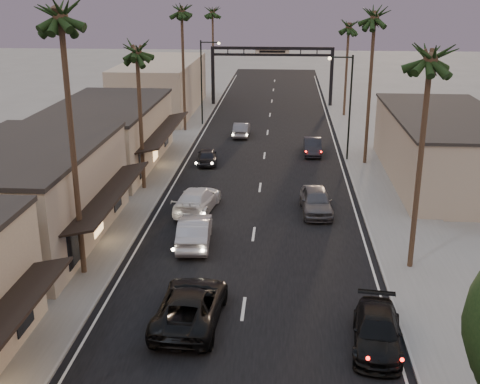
% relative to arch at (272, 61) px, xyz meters
% --- Properties ---
extents(ground, '(200.00, 200.00, 0.00)m').
position_rel_arch_xyz_m(ground, '(0.00, -30.00, -5.53)').
color(ground, slate).
rests_on(ground, ground).
extents(road, '(14.00, 120.00, 0.02)m').
position_rel_arch_xyz_m(road, '(0.00, -25.00, -5.53)').
color(road, black).
rests_on(road, ground).
extents(sidewalk_left, '(5.00, 92.00, 0.12)m').
position_rel_arch_xyz_m(sidewalk_left, '(-9.50, -18.00, -5.47)').
color(sidewalk_left, slate).
rests_on(sidewalk_left, ground).
extents(sidewalk_right, '(5.00, 92.00, 0.12)m').
position_rel_arch_xyz_m(sidewalk_right, '(9.50, -18.00, -5.47)').
color(sidewalk_right, slate).
rests_on(sidewalk_right, ground).
extents(storefront_mid, '(8.00, 14.00, 5.50)m').
position_rel_arch_xyz_m(storefront_mid, '(-13.00, -44.00, -2.78)').
color(storefront_mid, '#A09680').
rests_on(storefront_mid, ground).
extents(storefront_far, '(8.00, 16.00, 5.00)m').
position_rel_arch_xyz_m(storefront_far, '(-13.00, -28.00, -3.03)').
color(storefront_far, tan).
rests_on(storefront_far, ground).
extents(storefront_dist, '(8.00, 20.00, 6.00)m').
position_rel_arch_xyz_m(storefront_dist, '(-13.00, -5.00, -2.53)').
color(storefront_dist, '#A09680').
rests_on(storefront_dist, ground).
extents(building_right, '(8.00, 18.00, 5.00)m').
position_rel_arch_xyz_m(building_right, '(14.00, -30.00, -3.03)').
color(building_right, '#A09680').
rests_on(building_right, ground).
extents(arch, '(15.20, 0.40, 7.27)m').
position_rel_arch_xyz_m(arch, '(0.00, 0.00, 0.00)').
color(arch, black).
rests_on(arch, ground).
extents(streetlight_right, '(2.13, 0.30, 9.00)m').
position_rel_arch_xyz_m(streetlight_right, '(6.92, -25.00, -0.20)').
color(streetlight_right, black).
rests_on(streetlight_right, ground).
extents(streetlight_left, '(2.13, 0.30, 9.00)m').
position_rel_arch_xyz_m(streetlight_left, '(-6.92, -12.00, -0.20)').
color(streetlight_left, black).
rests_on(streetlight_left, ground).
extents(palm_lb, '(3.20, 3.20, 15.20)m').
position_rel_arch_xyz_m(palm_lb, '(-8.60, -48.00, 7.85)').
color(palm_lb, '#38281C').
rests_on(palm_lb, ground).
extents(palm_lc, '(3.20, 3.20, 12.20)m').
position_rel_arch_xyz_m(palm_lc, '(-8.60, -34.00, 4.94)').
color(palm_lc, '#38281C').
rests_on(palm_lc, ground).
extents(palm_ld, '(3.20, 3.20, 14.20)m').
position_rel_arch_xyz_m(palm_ld, '(-8.60, -15.00, 6.88)').
color(palm_ld, '#38281C').
rests_on(palm_ld, ground).
extents(palm_ra, '(3.20, 3.20, 13.20)m').
position_rel_arch_xyz_m(palm_ra, '(8.60, -46.00, 5.91)').
color(palm_ra, '#38281C').
rests_on(palm_ra, ground).
extents(palm_rb, '(3.20, 3.20, 14.20)m').
position_rel_arch_xyz_m(palm_rb, '(8.60, -26.00, 6.88)').
color(palm_rb, '#38281C').
rests_on(palm_rb, ground).
extents(palm_rc, '(3.20, 3.20, 12.20)m').
position_rel_arch_xyz_m(palm_rc, '(8.60, -6.00, 4.94)').
color(palm_rc, '#38281C').
rests_on(palm_rc, ground).
extents(palm_far, '(3.20, 3.20, 13.20)m').
position_rel_arch_xyz_m(palm_far, '(-8.30, 8.00, 5.91)').
color(palm_far, '#38281C').
rests_on(palm_far, ground).
extents(oncoming_pickup, '(3.05, 6.10, 1.66)m').
position_rel_arch_xyz_m(oncoming_pickup, '(-2.28, -52.31, -4.70)').
color(oncoming_pickup, black).
rests_on(oncoming_pickup, ground).
extents(oncoming_silver, '(2.13, 5.22, 1.68)m').
position_rel_arch_xyz_m(oncoming_silver, '(-3.36, -43.75, -4.69)').
color(oncoming_silver, gray).
rests_on(oncoming_silver, ground).
extents(oncoming_white, '(2.98, 5.80, 1.61)m').
position_rel_arch_xyz_m(oncoming_white, '(-4.00, -38.25, -4.73)').
color(oncoming_white, silver).
rests_on(oncoming_white, ground).
extents(oncoming_dgrey, '(2.01, 4.11, 1.35)m').
position_rel_arch_xyz_m(oncoming_dgrey, '(-4.77, -26.88, -4.86)').
color(oncoming_dgrey, black).
rests_on(oncoming_dgrey, ground).
extents(oncoming_grey_far, '(1.50, 4.28, 1.41)m').
position_rel_arch_xyz_m(oncoming_grey_far, '(-2.58, -16.83, -4.83)').
color(oncoming_grey_far, '#58575D').
rests_on(oncoming_grey_far, ground).
extents(curbside_black, '(2.51, 5.05, 1.41)m').
position_rel_arch_xyz_m(curbside_black, '(5.77, -53.63, -4.83)').
color(curbside_black, black).
rests_on(curbside_black, ground).
extents(curbside_grey, '(2.25, 4.98, 1.66)m').
position_rel_arch_xyz_m(curbside_grey, '(3.93, -38.00, -4.70)').
color(curbside_grey, '#454549').
rests_on(curbside_grey, ground).
extents(curbside_far, '(1.52, 4.35, 1.43)m').
position_rel_arch_xyz_m(curbside_far, '(4.28, -23.17, -4.82)').
color(curbside_far, black).
rests_on(curbside_far, ground).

